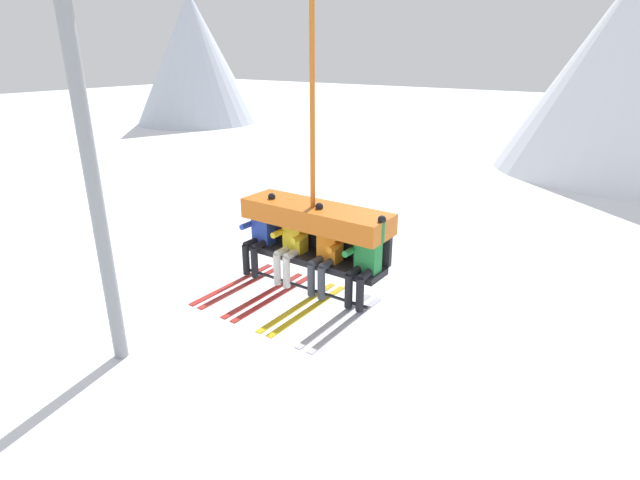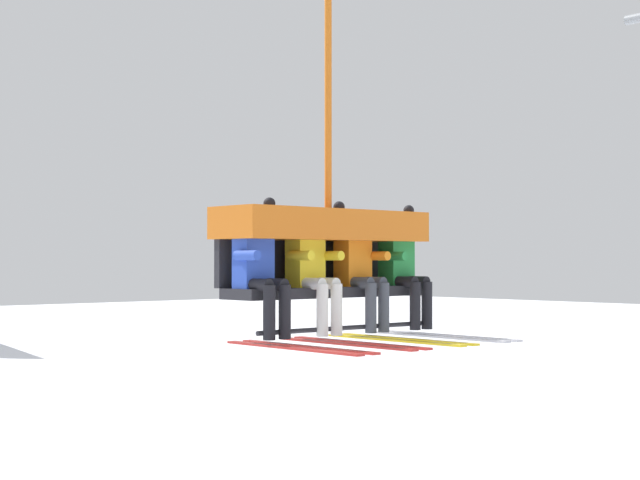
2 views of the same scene
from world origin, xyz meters
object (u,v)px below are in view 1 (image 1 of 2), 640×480
skier_orange (325,251)px  skier_green (364,261)px  skier_yellow (290,243)px  lift_tower_near (92,180)px  chairlift_chair (316,221)px  skier_blue (259,234)px

skier_orange → skier_green: (0.63, 0.00, 0.00)m
skier_yellow → skier_orange: 0.62m
lift_tower_near → chairlift_chair: (7.01, -0.71, 0.54)m
lift_tower_near → skier_green: 8.01m
skier_yellow → skier_green: skier_green is taller
skier_blue → skier_yellow: size_ratio=1.00×
skier_yellow → skier_green: bearing=0.3°
skier_blue → skier_green: size_ratio=1.00×
skier_orange → skier_green: 0.63m
lift_tower_near → skier_blue: 6.15m
lift_tower_near → skier_yellow: bearing=-7.9°
skier_orange → skier_green: bearing=0.0°
skier_green → lift_tower_near: bearing=173.4°
lift_tower_near → skier_green: size_ratio=5.55×
skier_blue → skier_green: bearing=0.0°
chairlift_chair → lift_tower_near: bearing=174.2°
skier_yellow → skier_blue: bearing=179.4°
skier_blue → skier_orange: (1.24, 0.00, 0.00)m
skier_blue → skier_yellow: bearing=-0.6°
skier_orange → chairlift_chair: bearing=145.4°
chairlift_chair → skier_yellow: size_ratio=2.76×
chairlift_chair → skier_blue: chairlift_chair is taller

